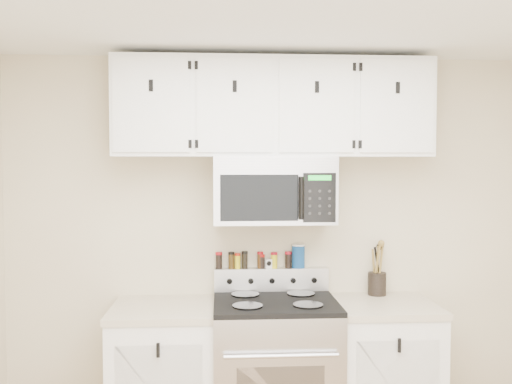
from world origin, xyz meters
The scene contains 19 objects.
back_wall centered at (0.00, 1.75, 1.25)m, with size 3.50×0.01×2.50m, color #B9A98B.
range centered at (0.00, 1.43, 0.49)m, with size 0.76×0.65×1.10m.
base_cabinet_left centered at (-0.69, 1.45, 0.46)m, with size 0.64×0.62×0.92m.
base_cabinet_right centered at (0.69, 1.45, 0.46)m, with size 0.64×0.62×0.92m.
microwave centered at (0.00, 1.55, 1.63)m, with size 0.76×0.44×0.42m.
upper_cabinets centered at (0.00, 1.58, 2.15)m, with size 2.00×0.35×0.62m.
utensil_crock centered at (0.70, 1.66, 1.01)m, with size 0.12×0.12×0.35m.
kitchen_timer centered at (-0.02, 1.71, 1.13)m, with size 0.05×0.04×0.06m, color white.
salt_canister centered at (0.18, 1.71, 1.18)m, with size 0.09×0.09×0.16m.
spice_jar_0 centered at (-0.35, 1.71, 1.16)m, with size 0.04×0.04×0.11m.
spice_jar_1 centered at (-0.27, 1.71, 1.16)m, with size 0.04×0.04×0.11m.
spice_jar_2 centered at (-0.23, 1.71, 1.15)m, with size 0.04×0.04×0.10m.
spice_jar_3 centered at (-0.18, 1.71, 1.16)m, with size 0.04×0.04×0.11m.
spice_jar_4 centered at (-0.07, 1.71, 1.16)m, with size 0.04×0.04×0.11m.
spice_jar_5 centered at (-0.07, 1.71, 1.15)m, with size 0.04×0.04×0.09m.
spice_jar_6 centered at (0.02, 1.71, 1.15)m, with size 0.04×0.04×0.11m.
spice_jar_7 centered at (0.11, 1.71, 1.16)m, with size 0.04×0.04×0.11m.
spice_jar_8 centered at (0.16, 1.71, 1.15)m, with size 0.04×0.04×0.11m.
spice_jar_9 centered at (0.19, 1.71, 1.14)m, with size 0.04×0.04×0.09m.
Camera 1 is at (-0.34, -2.05, 1.79)m, focal length 40.00 mm.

